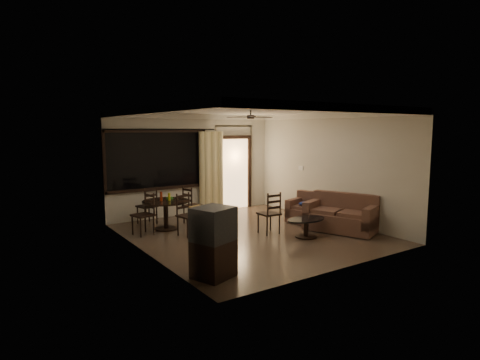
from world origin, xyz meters
TOP-DOWN VIEW (x-y plane):
  - ground at (0.00, 0.00)m, footprint 5.50×5.50m
  - room_shell at (0.59, 1.77)m, footprint 5.50×6.70m
  - dining_table at (-1.41, 1.50)m, footprint 1.11×1.11m
  - dining_chair_west at (-2.04, 1.32)m, footprint 0.50×0.50m
  - dining_chair_east at (-0.59, 1.68)m, footprint 0.50×0.50m
  - dining_chair_south at (-1.23, 0.67)m, footprint 0.50×0.54m
  - dining_chair_north at (-1.58, 2.27)m, footprint 0.50×0.50m
  - tv_cabinet at (-2.05, -1.86)m, footprint 0.74×0.71m
  - sofa at (1.96, -0.96)m, footprint 1.37×1.79m
  - armchair at (1.87, 0.16)m, footprint 0.94×0.94m
  - coffee_table at (0.86, -0.92)m, footprint 0.96×0.58m
  - side_chair at (0.39, -0.20)m, footprint 0.44×0.44m

SIDE VIEW (x-z plane):
  - ground at x=0.00m, z-range 0.00..0.00m
  - coffee_table at x=0.86m, z-range 0.07..0.49m
  - dining_chair_west at x=-2.04m, z-range -0.19..0.76m
  - dining_chair_east at x=-0.59m, z-range -0.19..0.76m
  - dining_chair_north at x=-1.58m, z-range -0.19..0.76m
  - side_chair at x=0.39m, z-range -0.20..0.78m
  - dining_chair_south at x=-1.23m, z-range -0.17..0.78m
  - armchair at x=1.87m, z-range -0.07..0.69m
  - sofa at x=1.96m, z-range -0.09..0.77m
  - dining_table at x=-1.41m, z-range 0.09..1.00m
  - tv_cabinet at x=-2.05m, z-range 0.00..1.15m
  - room_shell at x=0.59m, z-range -0.92..4.58m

